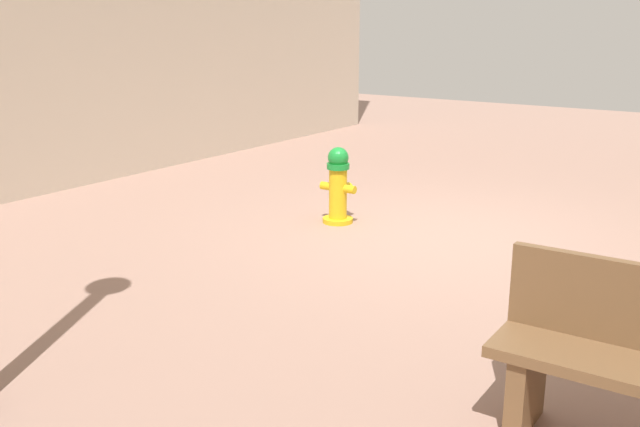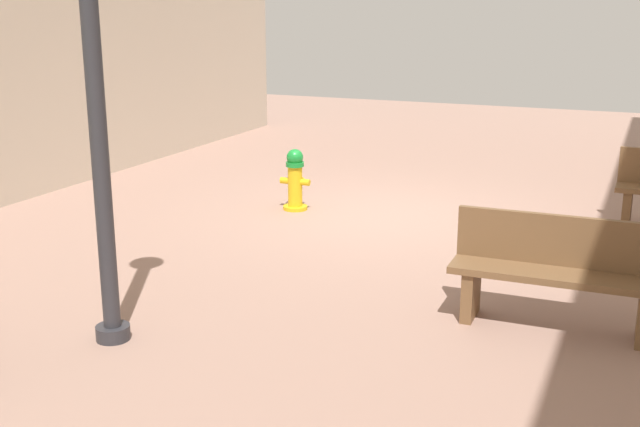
{
  "view_description": "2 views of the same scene",
  "coord_description": "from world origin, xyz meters",
  "views": [
    {
      "loc": [
        -2.76,
        6.25,
        2.1
      ],
      "look_at": [
        0.3,
        1.82,
        0.63
      ],
      "focal_mm": 39.79,
      "sensor_mm": 36.0,
      "label": 1
    },
    {
      "loc": [
        -3.09,
        9.35,
        2.7
      ],
      "look_at": [
        0.13,
        1.84,
        0.49
      ],
      "focal_mm": 44.31,
      "sensor_mm": 36.0,
      "label": 2
    }
  ],
  "objects": [
    {
      "name": "street_lamp",
      "position": [
        0.84,
        4.51,
        2.4
      ],
      "size": [
        0.36,
        0.36,
        3.86
      ],
      "color": "#2D2D33",
      "rests_on": "ground_plane"
    },
    {
      "name": "ground_plane",
      "position": [
        0.0,
        0.0,
        0.0
      ],
      "size": [
        23.4,
        23.4,
        0.0
      ],
      "primitive_type": "plane",
      "color": "#9E7A6B"
    },
    {
      "name": "bench_far",
      "position": [
        -2.45,
        2.79,
        0.5
      ],
      "size": [
        1.77,
        0.47,
        0.95
      ],
      "color": "brown",
      "rests_on": "ground_plane"
    },
    {
      "name": "fire_hydrant",
      "position": [
        1.23,
        0.11,
        0.41
      ],
      "size": [
        0.41,
        0.39,
        0.82
      ],
      "color": "gold",
      "rests_on": "ground_plane"
    }
  ]
}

